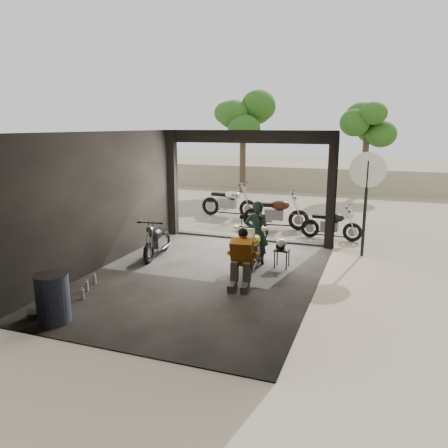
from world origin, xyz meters
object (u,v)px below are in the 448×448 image
Objects in this scene: main_bike at (255,245)px; outside_bike_c at (331,222)px; left_bike at (157,238)px; sign_post at (367,186)px; stool at (282,252)px; rider at (257,233)px; helmet at (281,243)px; outside_bike_a at (229,200)px; outside_bike_b at (276,210)px; oil_drum at (53,299)px; mechanic at (241,260)px.

main_bike is 1.09× the size of outside_bike_c.
left_bike is 5.49m from sign_post.
main_bike is 3.65× the size of stool.
rider is at bearing 91.16° from main_bike.
stool is (-0.79, -3.13, -0.13)m from outside_bike_c.
rider is at bearing -159.06° from helmet.
outside_bike_a is at bearing 145.99° from helmet.
left_bike is 5.21m from outside_bike_c.
rider is at bearing 178.31° from outside_bike_b.
rider reaches higher than oil_drum.
mechanic is at bearing 90.60° from rider.
main_bike is 0.64× the size of sign_post.
left_bike is at bearing 146.66° from mechanic.
outside_bike_b is 2.15× the size of oil_drum.
outside_bike_b reaches higher than outside_bike_c.
outside_bike_b is at bearing 89.82° from mechanic.
helmet is at bearing -3.20° from left_bike.
left_bike is 5.42m from outside_bike_a.
outside_bike_b is at bearing 76.34° from oil_drum.
outside_bike_c is (1.85, -0.75, -0.10)m from outside_bike_b.
helmet is at bearing -130.41° from sign_post.
outside_bike_b is 3.97× the size of stool.
outside_bike_c is 1.30× the size of mechanic.
mechanic reaches higher than helmet.
outside_bike_a is (-2.55, 5.47, 0.07)m from main_bike.
left_bike is at bearing 174.26° from main_bike.
sign_post is (1.76, 1.69, 1.45)m from stool.
left_bike is (-2.61, 0.05, -0.07)m from main_bike.
main_bike is at bearing -151.19° from outside_bike_a.
outside_bike_b reaches higher than stool.
stool is at bearing 66.07° from mechanic.
outside_bike_c is 3.33× the size of stool.
outside_bike_b is at bearing 72.07° from outside_bike_c.
stool is (1.06, -3.88, -0.23)m from outside_bike_b.
helmet is (-0.82, -3.08, 0.06)m from outside_bike_c.
stool is 1.81× the size of helmet.
outside_bike_c is 1.00× the size of rider.
rider is 6.05× the size of helmet.
stool is (0.52, 1.59, -0.20)m from mechanic.
outside_bike_a reaches higher than oil_drum.
mechanic is (2.64, -6.83, -0.04)m from outside_bike_a.
oil_drum is 0.32× the size of sign_post.
rider is at bearing 88.39° from mechanic.
sign_post reaches higher than main_bike.
sign_post is at bearing -135.81° from outside_bike_b.
outside_bike_b is (2.09, -1.36, -0.01)m from outside_bike_a.
rider is (-1.43, -3.04, 0.26)m from outside_bike_c.
main_bike is 1.43× the size of mechanic.
main_bike reaches higher than oil_drum.
left_bike is 3.18× the size of stool.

